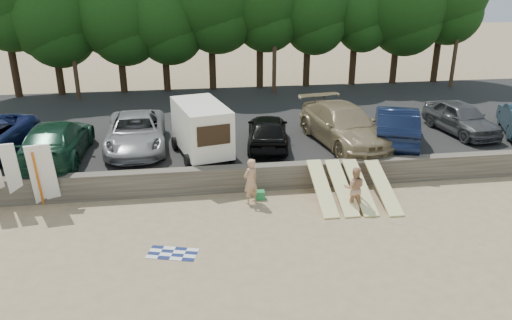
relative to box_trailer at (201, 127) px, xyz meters
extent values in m
plane|color=tan|center=(3.00, -5.18, -1.96)|extent=(120.00, 120.00, 0.00)
cube|color=#6B6356|center=(3.00, -2.18, -1.46)|extent=(44.00, 0.50, 1.00)
cube|color=#282828|center=(3.00, 5.32, -1.61)|extent=(44.00, 14.50, 0.70)
cylinder|color=#382616|center=(-10.80, 12.05, 0.94)|extent=(0.44, 0.44, 4.39)
cylinder|color=#382616|center=(-8.27, 12.21, 0.47)|extent=(0.44, 0.44, 3.46)
sphere|color=#234D16|center=(-8.27, 12.21, 3.86)|extent=(5.91, 5.91, 5.91)
cylinder|color=#382616|center=(-4.48, 12.42, 0.46)|extent=(0.44, 0.44, 3.43)
sphere|color=#234D16|center=(-4.48, 12.42, 3.81)|extent=(5.85, 5.85, 5.85)
cylinder|color=#382616|center=(-1.74, 12.42, 0.42)|extent=(0.44, 0.44, 3.36)
sphere|color=#234D16|center=(-1.74, 12.42, 3.70)|extent=(5.68, 5.68, 5.68)
cylinder|color=#382616|center=(1.22, 12.42, 0.80)|extent=(0.44, 0.44, 4.12)
cylinder|color=#382616|center=(4.32, 12.42, 0.70)|extent=(0.44, 0.44, 3.91)
cylinder|color=#382616|center=(7.47, 12.42, 0.55)|extent=(0.44, 0.44, 3.61)
sphere|color=#234D16|center=(7.47, 12.42, 4.08)|extent=(5.37, 5.37, 5.37)
cylinder|color=#382616|center=(10.65, 12.42, 0.45)|extent=(0.44, 0.44, 3.41)
sphere|color=#234D16|center=(10.65, 12.42, 3.78)|extent=(4.51, 4.51, 4.51)
cylinder|color=#382616|center=(13.58, 12.42, 0.62)|extent=(0.44, 0.44, 3.76)
cylinder|color=#382616|center=(16.58, 12.42, 0.79)|extent=(0.44, 0.44, 4.09)
cylinder|color=#473321|center=(-7.00, 10.82, 3.24)|extent=(0.26, 0.26, 9.00)
cylinder|color=#473321|center=(5.00, 10.82, 3.24)|extent=(0.26, 0.26, 9.00)
cylinder|color=#473321|center=(17.00, 10.82, 3.24)|extent=(0.26, 0.26, 9.00)
cube|color=white|center=(0.00, 0.01, 0.02)|extent=(2.52, 3.83, 1.94)
cube|color=black|center=(0.41, -1.73, 0.19)|extent=(1.29, 0.34, 0.79)
cylinder|color=black|center=(-0.64, -1.32, -0.97)|extent=(0.30, 0.61, 0.58)
cylinder|color=black|center=(1.16, -0.90, -0.97)|extent=(0.30, 0.61, 0.58)
cylinder|color=black|center=(-1.16, 0.91, -0.97)|extent=(0.30, 0.61, 0.58)
cylinder|color=black|center=(0.64, 1.33, -0.97)|extent=(0.30, 0.61, 0.58)
imported|color=#143726|center=(-5.95, 0.46, -0.45)|extent=(2.36, 5.61, 1.62)
imported|color=gray|center=(-2.82, 1.33, -0.51)|extent=(2.67, 5.48, 1.50)
imported|color=black|center=(2.92, 0.74, -0.51)|extent=(2.39, 4.58, 1.49)
imported|color=#9B8762|center=(6.36, 0.63, -0.39)|extent=(3.38, 6.28, 1.73)
imported|color=black|center=(8.76, 0.51, -0.42)|extent=(3.45, 5.39, 1.68)
imported|color=#444649|center=(12.38, 1.37, -0.51)|extent=(2.33, 4.59, 1.50)
cube|color=white|center=(-6.80, -2.54, -0.68)|extent=(0.59, 0.71, 2.55)
cube|color=white|center=(-5.94, -2.70, -0.70)|extent=(0.61, 0.83, 2.52)
cube|color=white|center=(-5.56, -2.66, -0.69)|extent=(0.54, 0.74, 2.53)
cube|color=#F7ED9C|center=(4.24, -3.65, -1.38)|extent=(0.56, 2.82, 1.15)
cube|color=#F7ED9C|center=(4.97, -3.66, -1.40)|extent=(0.56, 2.84, 1.11)
cube|color=#F7ED9C|center=(5.66, -3.71, -1.40)|extent=(0.56, 2.84, 1.11)
cube|color=#F7ED9C|center=(6.54, -3.81, -1.42)|extent=(0.56, 2.85, 1.07)
imported|color=tan|center=(1.61, -3.39, -1.08)|extent=(0.76, 0.70, 1.75)
imported|color=tan|center=(5.23, -4.32, -1.16)|extent=(0.91, 0.79, 1.59)
cube|color=#279049|center=(1.98, -3.08, -1.80)|extent=(0.40, 0.32, 0.32)
cube|color=orange|center=(5.91, -3.16, -1.85)|extent=(0.33, 0.29, 0.22)
plane|color=white|center=(-1.22, -6.51, -1.95)|extent=(1.85, 1.85, 0.00)
camera|label=1|loc=(-0.56, -19.91, 6.23)|focal=35.00mm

